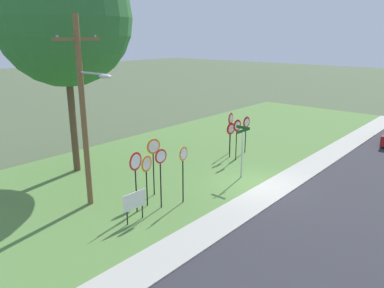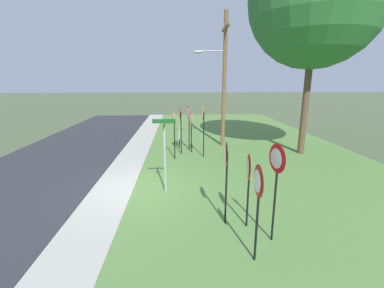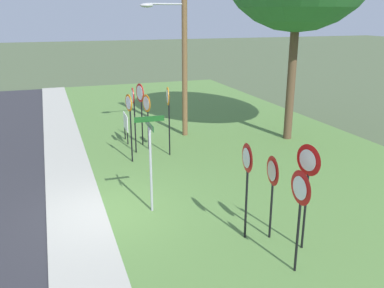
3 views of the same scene
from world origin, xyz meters
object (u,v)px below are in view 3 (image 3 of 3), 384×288
Objects in this scene: stop_sign_near_left at (134,107)px; utility_pole at (182,39)px; yield_sign_near_left at (246,169)px; stop_sign_far_center at (147,110)px; street_name_post at (150,156)px; notice_board at (126,123)px; stop_sign_near_right at (130,114)px; yield_sign_near_right at (272,179)px; stop_sign_far_left at (141,100)px; yield_sign_far_left at (299,198)px; yield_sign_far_right at (307,172)px; stop_sign_far_right at (168,106)px.

utility_pole is (-1.75, 2.56, 2.45)m from stop_sign_near_left.
stop_sign_far_center is at bearing -169.75° from yield_sign_near_left.
street_name_post is 6.90m from notice_board.
stop_sign_near_right is 1.60m from stop_sign_far_center.
yield_sign_near_left is (6.45, 1.53, -0.00)m from stop_sign_near_right.
stop_sign_near_left is 0.33× the size of utility_pole.
stop_sign_near_left is at bearing -160.07° from yield_sign_near_right.
yield_sign_near_right is 1.72× the size of notice_board.
stop_sign_far_left is 1.15× the size of stop_sign_far_center.
yield_sign_far_left is 0.90× the size of yield_sign_far_right.
utility_pole is (-0.80, 2.07, 2.41)m from stop_sign_far_left.
stop_sign_far_center is at bearing 179.96° from yield_sign_far_right.
yield_sign_near_right is at bearing 13.23° from notice_board.
stop_sign_far_right is 8.37m from yield_sign_far_left.
stop_sign_far_left reaches higher than stop_sign_near_right.
yield_sign_far_left reaches higher than stop_sign_far_center.
stop_sign_near_left is 0.69m from stop_sign_far_center.
stop_sign_far_center is at bearing 133.56° from stop_sign_near_right.
stop_sign_far_left is 0.95× the size of street_name_post.
stop_sign_far_left is at bearing -147.94° from stop_sign_far_right.
stop_sign_far_right reaches higher than yield_sign_near_left.
stop_sign_near_right is 0.95× the size of stop_sign_far_right.
stop_sign_far_right is 1.10× the size of yield_sign_near_left.
yield_sign_near_left is at bearing -165.40° from yield_sign_far_left.
stop_sign_far_right is at bearing -174.28° from yield_sign_near_left.
stop_sign_far_left is at bearing 146.90° from stop_sign_near_right.
stop_sign_far_right is (1.00, 0.61, 0.32)m from stop_sign_far_center.
yield_sign_near_left is at bearing 13.50° from stop_sign_near_left.
notice_board is at bearing 163.83° from stop_sign_near_right.
yield_sign_near_left is 2.86m from street_name_post.
utility_pole is (-9.22, 1.40, 2.49)m from yield_sign_near_left.
stop_sign_far_center reaches higher than notice_board.
stop_sign_far_right is at bearing 176.91° from yield_sign_far_right.
yield_sign_near_left reaches higher than yield_sign_near_right.
stop_sign_far_left is 0.97× the size of stop_sign_far_right.
stop_sign_near_right is at bearing -160.67° from yield_sign_near_left.
stop_sign_far_right is 0.34× the size of utility_pole.
yield_sign_far_right is 10.39m from utility_pole.
stop_sign_far_left is at bearing -68.92° from utility_pole.
stop_sign_far_center is 0.93× the size of yield_sign_near_left.
yield_sign_far_right is at bearing 19.63° from stop_sign_near_left.
stop_sign_near_right is 1.13× the size of stop_sign_far_center.
yield_sign_far_left is at bearing -53.11° from yield_sign_far_right.
notice_board is (-10.67, -1.63, -0.90)m from yield_sign_far_left.
utility_pole is at bearing 128.94° from stop_sign_near_left.
stop_sign_far_left is (-0.95, 0.49, 0.04)m from stop_sign_near_left.
notice_board is at bearing -166.24° from yield_sign_near_left.
yield_sign_far_left is (8.36, 0.36, -0.24)m from stop_sign_far_right.
stop_sign_far_right is 6.97m from yield_sign_near_right.
stop_sign_far_center reaches higher than yield_sign_near_right.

